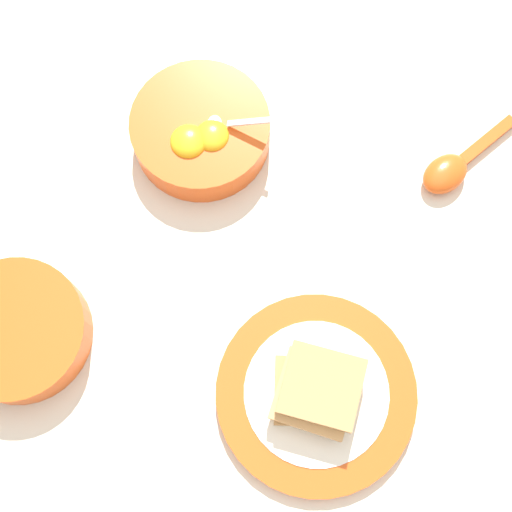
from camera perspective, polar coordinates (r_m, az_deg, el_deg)
name	(u,v)px	position (r m, az deg, el deg)	size (l,w,h in m)	color
ground_plane	(239,238)	(0.84, -1.33, 1.41)	(3.00, 3.00, 0.00)	silver
egg_bowl	(201,131)	(0.87, -4.44, 9.96)	(0.17, 0.17, 0.08)	#DB5119
toast_plate	(316,393)	(0.80, 4.82, -10.91)	(0.22, 0.22, 0.02)	#DB5119
toast_sandwich	(316,390)	(0.77, 4.84, -10.66)	(0.10, 0.10, 0.04)	tan
soup_spoon	(452,168)	(0.89, 15.44, 6.80)	(0.12, 0.12, 0.03)	#DB5119
congee_bowl	(17,331)	(0.83, -18.59, -5.70)	(0.16, 0.16, 0.05)	#DB5119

